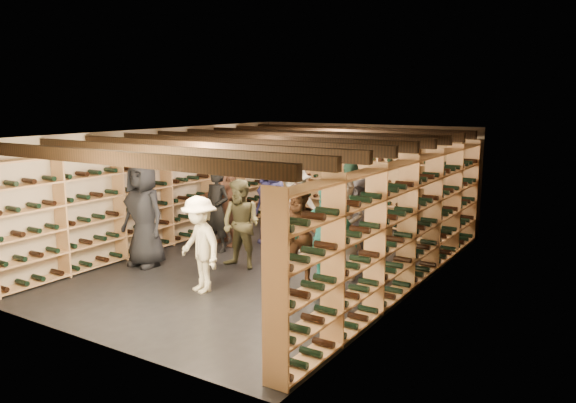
{
  "coord_description": "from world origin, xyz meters",
  "views": [
    {
      "loc": [
        5.56,
        -8.26,
        2.99
      ],
      "look_at": [
        0.24,
        0.2,
        1.16
      ],
      "focal_mm": 35.0,
      "sensor_mm": 36.0,
      "label": 1
    }
  ],
  "objects_px": {
    "crate_stack_left": "(335,229)",
    "person_10": "(350,208)",
    "person_6": "(272,201)",
    "person_3": "(200,245)",
    "person_7": "(345,229)",
    "person_9": "(295,209)",
    "person_5": "(226,204)",
    "person_4": "(325,240)",
    "crate_stack_right": "(377,230)",
    "person_8": "(301,235)",
    "person_11": "(366,221)",
    "person_2": "(241,224)",
    "person_1": "(217,210)",
    "crate_loose": "(419,243)",
    "person_0": "(144,214)",
    "person_12": "(363,225)"
  },
  "relations": [
    {
      "from": "crate_stack_left",
      "to": "person_5",
      "type": "height_order",
      "value": "person_5"
    },
    {
      "from": "person_5",
      "to": "person_9",
      "type": "xyz_separation_m",
      "value": [
        1.5,
        0.29,
        0.0
      ]
    },
    {
      "from": "person_0",
      "to": "person_10",
      "type": "relative_size",
      "value": 1.04
    },
    {
      "from": "person_1",
      "to": "person_5",
      "type": "xyz_separation_m",
      "value": [
        -0.18,
        0.53,
        0.02
      ]
    },
    {
      "from": "person_6",
      "to": "person_8",
      "type": "bearing_deg",
      "value": -31.14
    },
    {
      "from": "person_4",
      "to": "person_10",
      "type": "relative_size",
      "value": 0.94
    },
    {
      "from": "person_10",
      "to": "person_8",
      "type": "bearing_deg",
      "value": -72.68
    },
    {
      "from": "crate_loose",
      "to": "person_1",
      "type": "bearing_deg",
      "value": -143.7
    },
    {
      "from": "crate_loose",
      "to": "person_11",
      "type": "bearing_deg",
      "value": -107.07
    },
    {
      "from": "crate_loose",
      "to": "person_9",
      "type": "relative_size",
      "value": 0.29
    },
    {
      "from": "crate_stack_right",
      "to": "person_9",
      "type": "distance_m",
      "value": 1.99
    },
    {
      "from": "person_5",
      "to": "person_10",
      "type": "distance_m",
      "value": 2.61
    },
    {
      "from": "person_7",
      "to": "person_8",
      "type": "distance_m",
      "value": 0.84
    },
    {
      "from": "crate_stack_left",
      "to": "crate_stack_right",
      "type": "distance_m",
      "value": 0.89
    },
    {
      "from": "person_11",
      "to": "person_12",
      "type": "height_order",
      "value": "person_12"
    },
    {
      "from": "person_2",
      "to": "person_3",
      "type": "height_order",
      "value": "person_2"
    },
    {
      "from": "person_8",
      "to": "person_10",
      "type": "xyz_separation_m",
      "value": [
        -0.13,
        2.06,
        0.08
      ]
    },
    {
      "from": "person_0",
      "to": "person_10",
      "type": "distance_m",
      "value": 3.84
    },
    {
      "from": "crate_stack_right",
      "to": "person_5",
      "type": "height_order",
      "value": "person_5"
    },
    {
      "from": "crate_stack_right",
      "to": "person_6",
      "type": "relative_size",
      "value": 0.29
    },
    {
      "from": "person_5",
      "to": "crate_stack_left",
      "type": "bearing_deg",
      "value": 55.13
    },
    {
      "from": "person_4",
      "to": "person_7",
      "type": "distance_m",
      "value": 0.86
    },
    {
      "from": "person_6",
      "to": "person_3",
      "type": "bearing_deg",
      "value": -61.5
    },
    {
      "from": "person_0",
      "to": "person_6",
      "type": "relative_size",
      "value": 1.07
    },
    {
      "from": "person_10",
      "to": "person_6",
      "type": "bearing_deg",
      "value": -164.43
    },
    {
      "from": "person_7",
      "to": "person_10",
      "type": "distance_m",
      "value": 1.47
    },
    {
      "from": "person_6",
      "to": "person_8",
      "type": "height_order",
      "value": "person_6"
    },
    {
      "from": "person_11",
      "to": "person_8",
      "type": "bearing_deg",
      "value": -84.82
    },
    {
      "from": "person_1",
      "to": "person_2",
      "type": "height_order",
      "value": "person_1"
    },
    {
      "from": "crate_stack_left",
      "to": "person_2",
      "type": "xyz_separation_m",
      "value": [
        -0.52,
        -2.63,
        0.55
      ]
    },
    {
      "from": "crate_stack_right",
      "to": "person_10",
      "type": "relative_size",
      "value": 0.28
    },
    {
      "from": "person_2",
      "to": "person_8",
      "type": "xyz_separation_m",
      "value": [
        1.39,
        -0.26,
        0.04
      ]
    },
    {
      "from": "crate_loose",
      "to": "person_1",
      "type": "xyz_separation_m",
      "value": [
        -3.31,
        -2.43,
        0.75
      ]
    },
    {
      "from": "person_8",
      "to": "person_2",
      "type": "bearing_deg",
      "value": 157.12
    },
    {
      "from": "person_2",
      "to": "person_5",
      "type": "xyz_separation_m",
      "value": [
        -1.28,
        1.18,
        0.05
      ]
    },
    {
      "from": "person_0",
      "to": "crate_stack_right",
      "type": "bearing_deg",
      "value": 55.12
    },
    {
      "from": "person_3",
      "to": "person_10",
      "type": "bearing_deg",
      "value": 91.16
    },
    {
      "from": "crate_stack_right",
      "to": "person_7",
      "type": "height_order",
      "value": "person_7"
    },
    {
      "from": "crate_stack_right",
      "to": "person_4",
      "type": "height_order",
      "value": "person_4"
    },
    {
      "from": "person_3",
      "to": "person_5",
      "type": "height_order",
      "value": "person_5"
    },
    {
      "from": "person_9",
      "to": "person_10",
      "type": "height_order",
      "value": "person_10"
    },
    {
      "from": "person_4",
      "to": "person_11",
      "type": "distance_m",
      "value": 1.94
    },
    {
      "from": "crate_stack_left",
      "to": "person_10",
      "type": "xyz_separation_m",
      "value": [
        0.74,
        -0.83,
        0.67
      ]
    },
    {
      "from": "crate_loose",
      "to": "person_3",
      "type": "xyz_separation_m",
      "value": [
        -2.0,
        -4.44,
        0.67
      ]
    },
    {
      "from": "crate_stack_left",
      "to": "person_3",
      "type": "height_order",
      "value": "person_3"
    },
    {
      "from": "person_9",
      "to": "person_2",
      "type": "bearing_deg",
      "value": -121.02
    },
    {
      "from": "person_7",
      "to": "person_11",
      "type": "bearing_deg",
      "value": 88.38
    },
    {
      "from": "person_1",
      "to": "person_3",
      "type": "height_order",
      "value": "person_1"
    },
    {
      "from": "crate_loose",
      "to": "person_10",
      "type": "bearing_deg",
      "value": -126.55
    },
    {
      "from": "crate_loose",
      "to": "person_3",
      "type": "distance_m",
      "value": 4.91
    }
  ]
}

